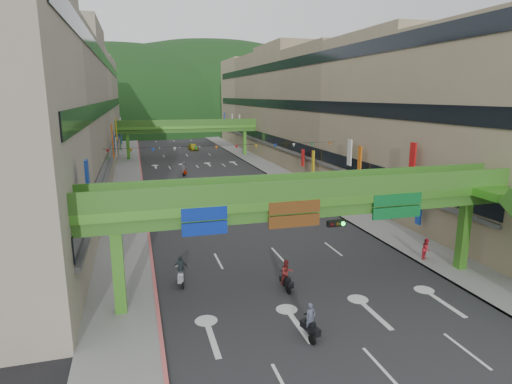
# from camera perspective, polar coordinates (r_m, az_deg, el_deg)

# --- Properties ---
(ground) EXTENTS (320.00, 320.00, 0.00)m
(ground) POSITION_cam_1_polar(r_m,az_deg,el_deg) (22.32, 13.45, -18.95)
(ground) COLOR black
(ground) RESTS_ON ground
(road_slab) EXTENTS (18.00, 140.00, 0.02)m
(road_slab) POSITION_cam_1_polar(r_m,az_deg,el_deg) (68.09, -7.37, 2.88)
(road_slab) COLOR #28282B
(road_slab) RESTS_ON ground
(sidewalk_left) EXTENTS (4.00, 140.00, 0.15)m
(sidewalk_left) POSITION_cam_1_polar(r_m,az_deg,el_deg) (67.39, -16.67, 2.39)
(sidewalk_left) COLOR gray
(sidewalk_left) RESTS_ON ground
(sidewalk_right) EXTENTS (4.00, 140.00, 0.15)m
(sidewalk_right) POSITION_cam_1_polar(r_m,az_deg,el_deg) (70.50, 1.51, 3.37)
(sidewalk_right) COLOR gray
(sidewalk_right) RESTS_ON ground
(curb_left) EXTENTS (0.20, 140.00, 0.18)m
(curb_left) POSITION_cam_1_polar(r_m,az_deg,el_deg) (67.37, -15.05, 2.51)
(curb_left) COLOR #CC5959
(curb_left) RESTS_ON ground
(curb_right) EXTENTS (0.20, 140.00, 0.18)m
(curb_right) POSITION_cam_1_polar(r_m,az_deg,el_deg) (69.96, 0.02, 3.31)
(curb_right) COLOR gray
(curb_right) RESTS_ON ground
(building_row_left) EXTENTS (12.80, 95.00, 19.00)m
(building_row_left) POSITION_cam_1_polar(r_m,az_deg,el_deg) (67.05, -24.07, 9.87)
(building_row_left) COLOR #9E937F
(building_row_left) RESTS_ON ground
(building_row_right) EXTENTS (12.80, 95.00, 19.00)m
(building_row_right) POSITION_cam_1_polar(r_m,az_deg,el_deg) (72.34, 7.67, 10.98)
(building_row_right) COLOR gray
(building_row_right) RESTS_ON ground
(overpass_near) EXTENTS (28.00, 12.27, 7.10)m
(overpass_near) POSITION_cam_1_polar(r_m,az_deg,el_deg) (25.07, 9.97, -2.22)
(overpass_near) COLOR #4C9E2D
(overpass_near) RESTS_ON ground
(overpass_far) EXTENTS (28.00, 2.20, 7.10)m
(overpass_far) POSITION_cam_1_polar(r_m,az_deg,el_deg) (82.19, -9.07, 8.31)
(overpass_far) COLOR #4C9E2D
(overpass_far) RESTS_ON ground
(hill_left) EXTENTS (168.00, 140.00, 112.00)m
(hill_left) POSITION_cam_1_polar(r_m,az_deg,el_deg) (176.84, -17.69, 8.44)
(hill_left) COLOR #1C4419
(hill_left) RESTS_ON ground
(hill_right) EXTENTS (208.00, 176.00, 128.00)m
(hill_right) POSITION_cam_1_polar(r_m,az_deg,el_deg) (199.77, -5.86, 9.40)
(hill_right) COLOR #1C4419
(hill_right) RESTS_ON ground
(bunting_string) EXTENTS (26.00, 0.36, 0.47)m
(bunting_string) POSITION_cam_1_polar(r_m,az_deg,el_deg) (47.73, -3.95, 5.96)
(bunting_string) COLOR black
(bunting_string) RESTS_ON ground
(scooter_rider_near) EXTENTS (0.71, 1.58, 1.85)m
(scooter_rider_near) POSITION_cam_1_polar(r_m,az_deg,el_deg) (21.84, 7.27, -16.87)
(scooter_rider_near) COLOR black
(scooter_rider_near) RESTS_ON ground
(scooter_rider_mid) EXTENTS (0.84, 1.60, 1.94)m
(scooter_rider_mid) POSITION_cam_1_polar(r_m,az_deg,el_deg) (26.41, 4.10, -10.95)
(scooter_rider_mid) COLOR black
(scooter_rider_mid) RESTS_ON ground
(scooter_rider_left) EXTENTS (0.96, 1.60, 1.92)m
(scooter_rider_left) POSITION_cam_1_polar(r_m,az_deg,el_deg) (27.43, -10.04, -10.30)
(scooter_rider_left) COLOR gray
(scooter_rider_left) RESTS_ON ground
(scooter_rider_far) EXTENTS (1.00, 1.58, 2.16)m
(scooter_rider_far) POSITION_cam_1_polar(r_m,az_deg,el_deg) (63.59, -9.59, 3.10)
(scooter_rider_far) COLOR #811200
(scooter_rider_far) RESTS_ON ground
(parked_scooter_row) EXTENTS (1.60, 7.22, 1.08)m
(parked_scooter_row) POSITION_cam_1_polar(r_m,az_deg,el_deg) (50.43, 6.17, 0.01)
(parked_scooter_row) COLOR black
(parked_scooter_row) RESTS_ON ground
(car_silver) EXTENTS (1.55, 4.21, 1.38)m
(car_silver) POSITION_cam_1_polar(r_m,az_deg,el_deg) (53.06, -11.26, 0.66)
(car_silver) COLOR #B2B4BA
(car_silver) RESTS_ON ground
(car_yellow) EXTENTS (2.03, 4.32, 1.43)m
(car_yellow) POSITION_cam_1_polar(r_m,az_deg,el_deg) (93.72, -8.40, 5.98)
(car_yellow) COLOR gold
(car_yellow) RESTS_ON ground
(pedestrian_red) EXTENTS (0.94, 0.89, 1.53)m
(pedestrian_red) POSITION_cam_1_polar(r_m,az_deg,el_deg) (33.08, 21.75, -7.31)
(pedestrian_red) COLOR red
(pedestrian_red) RESTS_ON ground
(pedestrian_dark) EXTENTS (1.02, 0.81, 1.62)m
(pedestrian_dark) POSITION_cam_1_polar(r_m,az_deg,el_deg) (41.88, 15.72, -2.65)
(pedestrian_dark) COLOR #24242B
(pedestrian_dark) RESTS_ON ground
(pedestrian_blue) EXTENTS (0.82, 0.59, 1.63)m
(pedestrian_blue) POSITION_cam_1_polar(r_m,az_deg,el_deg) (42.21, 16.16, -2.55)
(pedestrian_blue) COLOR navy
(pedestrian_blue) RESTS_ON ground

